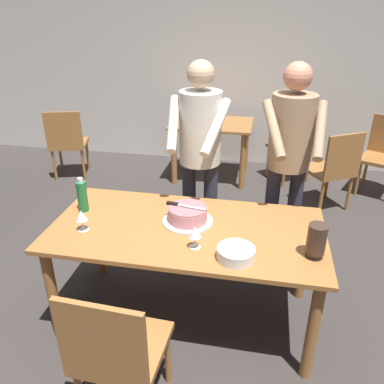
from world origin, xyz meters
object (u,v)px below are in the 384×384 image
Objects in this scene: water_bottle at (82,196)px; background_chair_1 at (333,168)px; plate_stack at (236,253)px; wine_glass_far at (81,216)px; person_standing_beside at (289,152)px; cake_on_platter at (188,215)px; wine_glass_near at (195,233)px; main_dining_table at (187,240)px; background_chair_3 at (295,142)px; background_table at (211,135)px; hurricane_lamp at (316,241)px; background_chair_0 at (67,141)px; person_cutting_cake at (200,147)px; cake_knife at (178,205)px; chair_near_side at (116,350)px.

background_chair_1 is at bearing 42.76° from water_bottle.
wine_glass_far reaches higher than plate_stack.
person_standing_beside reaches higher than wine_glass_far.
cake_on_platter is 0.31m from wine_glass_near.
main_dining_table is 7.14× the size of water_bottle.
background_table is at bearing -169.92° from background_chair_3.
water_bottle is at bearing -121.59° from background_chair_3.
wine_glass_far is (-1.00, 0.12, 0.07)m from plate_stack.
hurricane_lamp is 0.23× the size of background_chair_0.
background_chair_1 and background_chair_3 have the same top height.
wine_glass_far is (-0.65, -0.16, 0.20)m from main_dining_table.
hurricane_lamp is 2.15m from background_chair_1.
water_bottle is at bearing 113.84° from wine_glass_far.
hurricane_lamp is 1.18m from person_cutting_cake.
background_chair_1 is (1.40, -0.61, -0.09)m from background_table.
background_chair_0 is at bearing -169.75° from background_chair_3.
water_bottle reaches higher than background_chair_0.
cake_knife is 0.30× the size of background_chair_3.
person_cutting_cake is (0.62, 0.81, 0.22)m from wine_glass_far.
hurricane_lamp is (0.44, 0.11, 0.07)m from plate_stack.
person_standing_beside is at bearing 72.83° from plate_stack.
background_chair_1 is (1.11, 2.12, -0.36)m from wine_glass_near.
main_dining_table is 0.78m from person_cutting_cake.
wine_glass_near is 0.16× the size of background_chair_1.
wine_glass_far is at bearing -156.85° from cake_knife.
chair_near_side is at bearing -103.51° from main_dining_table.
water_bottle reaches higher than main_dining_table.
person_cutting_cake is (-0.02, 0.58, 0.27)m from cake_on_platter.
wine_glass_far is at bearing -117.64° from background_chair_3.
main_dining_table is at bearing -107.39° from background_chair_3.
person_standing_beside is 3.10m from background_chair_0.
wine_glass_far is at bearing -160.17° from cake_on_platter.
background_chair_0 is at bearing 119.97° from wine_glass_far.
main_dining_table is at bearing -133.30° from person_standing_beside.
wine_glass_far reaches higher than cake_knife.
background_chair_1 is (1.96, 1.82, -0.37)m from water_bottle.
person_cutting_cake reaches higher than plate_stack.
cake_on_platter is 1.26× the size of cake_knife.
cake_on_platter is 0.50m from plate_stack.
wine_glass_far is 2.72m from background_table.
cake_knife is at bearing -95.05° from person_cutting_cake.
wine_glass_far is 0.08× the size of person_cutting_cake.
cake_knife is 1.23× the size of plate_stack.
cake_knife is 0.30× the size of background_chair_1.
person_standing_beside reaches higher than background_table.
cake_on_platter is 2.46m from background_table.
wine_glass_near is 0.70m from hurricane_lamp.
water_bottle is (-0.75, 0.01, 0.06)m from cake_on_platter.
plate_stack is at bearing -14.69° from wine_glass_near.
hurricane_lamp is at bearing -101.25° from background_chair_1.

